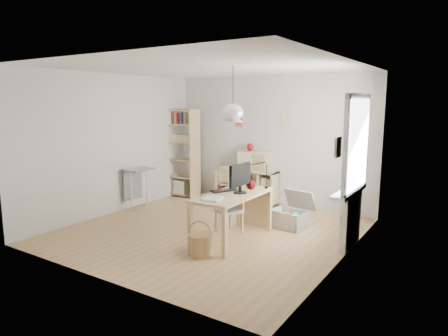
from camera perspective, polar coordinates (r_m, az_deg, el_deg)
The scene contains 20 objects.
ground at distance 6.85m, azimuth -2.09°, elevation -8.97°, with size 4.50×4.50×0.00m, color tan.
room_shell at distance 6.08m, azimuth 1.27°, elevation 7.90°, with size 4.50×4.50×4.50m.
window_unit at distance 6.14m, azimuth 18.52°, elevation 3.22°, with size 0.07×1.16×1.46m.
radiator at distance 6.37m, azimuth 17.66°, elevation -7.09°, with size 0.10×0.80×0.80m, color white.
windowsill at distance 6.28m, azimuth 17.42°, elevation -3.27°, with size 0.22×1.20×0.06m, color white.
desk at distance 6.26m, azimuth 1.23°, elevation -4.49°, with size 0.70×1.50×0.75m.
cube_shelf at distance 8.72m, azimuth 3.21°, elevation -2.92°, with size 1.40×0.38×0.72m.
tall_bookshelf at distance 9.23m, azimuth -6.10°, elevation 2.70°, with size 0.80×0.38×2.00m.
side_table at distance 8.23m, azimuth -12.41°, elevation -1.24°, with size 0.40×0.55×0.85m.
chair at distance 6.65m, azimuth 1.06°, elevation -5.76°, with size 0.46×0.46×0.74m.
wicker_basket at distance 5.82m, azimuth -3.39°, elevation -10.71°, with size 0.36×0.36×0.50m.
storage_chest at distance 7.10m, azimuth 9.50°, elevation -6.72°, with size 0.69×0.75×0.62m.
monitor at distance 6.21m, azimuth 2.32°, elevation -1.24°, with size 0.21×0.54×0.47m.
keyboard at distance 6.40m, azimuth -0.02°, elevation -3.22°, with size 0.16×0.43×0.02m, color black.
task_lamp at distance 6.63m, azimuth 4.38°, elevation -0.35°, with size 0.40×0.15×0.43m.
yarn_ball at distance 6.51m, azimuth 3.86°, elevation -2.40°, with size 0.16×0.16×0.16m, color #47090C.
paper_tray at distance 5.86m, azimuth -1.72°, elevation -4.37°, with size 0.25×0.32×0.03m, color white.
drawer_chest at distance 8.46m, azimuth 4.44°, elevation 1.00°, with size 0.72×0.33×0.41m, color tan.
red_vase at distance 8.48m, azimuth 3.73°, elevation 2.99°, with size 0.14×0.14×0.17m, color maroon.
potted_plant at distance 6.48m, azimuth 17.94°, elevation -1.01°, with size 0.32×0.28×0.36m, color #36722A.
Camera 1 is at (3.74, -5.32, 2.17)m, focal length 32.00 mm.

